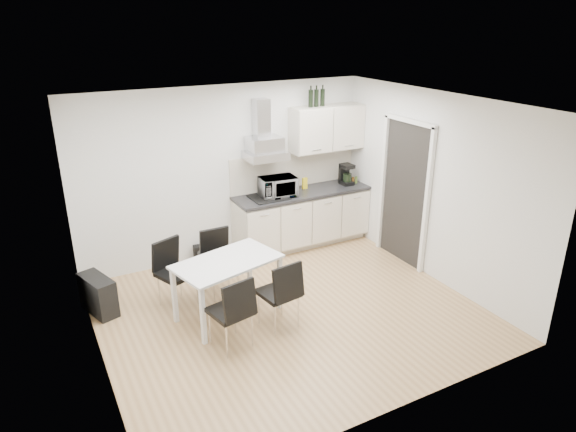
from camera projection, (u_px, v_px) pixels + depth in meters
name	position (u px, v px, depth m)	size (l,w,h in m)	color
ground	(289.00, 311.00, 6.50)	(4.50, 4.50, 0.00)	tan
wall_back	(226.00, 173.00, 7.67)	(4.50, 0.10, 2.60)	silver
wall_front	(400.00, 291.00, 4.39)	(4.50, 0.10, 2.60)	silver
wall_left	(88.00, 256.00, 5.04)	(0.10, 4.00, 2.60)	silver
wall_right	(434.00, 188.00, 7.02)	(0.10, 4.00, 2.60)	silver
ceiling	(289.00, 105.00, 5.55)	(4.50, 4.50, 0.00)	white
doorway	(404.00, 194.00, 7.54)	(0.08, 1.04, 2.10)	white
kitchenette	(303.00, 196.00, 8.15)	(2.22, 0.64, 2.52)	beige
dining_table	(227.00, 268.00, 6.20)	(1.39, 1.00, 0.75)	white
chair_far_left	(177.00, 275.00, 6.49)	(0.44, 0.50, 0.88)	black
chair_far_right	(220.00, 264.00, 6.78)	(0.44, 0.50, 0.88)	black
chair_near_left	(230.00, 312.00, 5.68)	(0.44, 0.50, 0.88)	black
chair_near_right	(278.00, 293.00, 6.05)	(0.44, 0.50, 0.88)	black
guitar_amp	(98.00, 295.00, 6.41)	(0.42, 0.63, 0.48)	black
floor_speaker	(199.00, 254.00, 7.78)	(0.16, 0.14, 0.26)	black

